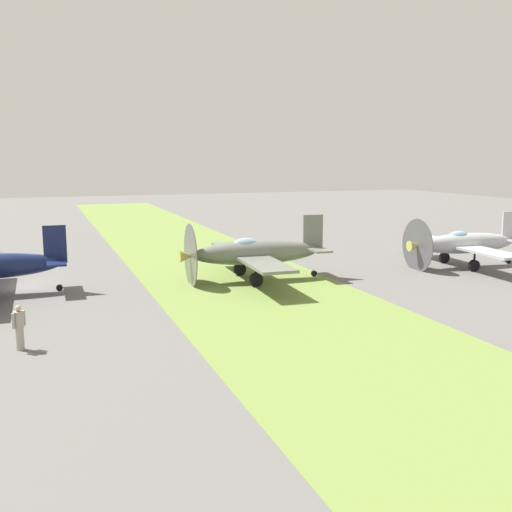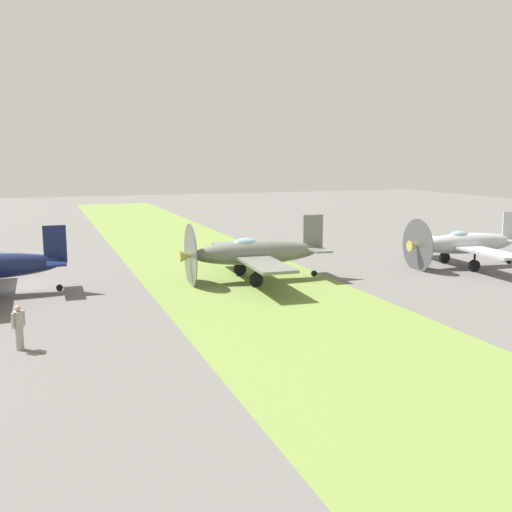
{
  "view_description": "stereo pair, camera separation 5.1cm",
  "coord_description": "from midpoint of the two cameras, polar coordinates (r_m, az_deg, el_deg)",
  "views": [
    {
      "loc": [
        -34.95,
        -1.42,
        7.22
      ],
      "look_at": [
        -2.46,
        -13.35,
        1.43
      ],
      "focal_mm": 41.55,
      "sensor_mm": 36.0,
      "label": 1
    },
    {
      "loc": [
        -34.97,
        -1.47,
        7.22
      ],
      "look_at": [
        -2.46,
        -13.35,
        1.43
      ],
      "focal_mm": 41.55,
      "sensor_mm": 36.0,
      "label": 2
    }
  ],
  "objects": [
    {
      "name": "ground_crew_mechanic",
      "position": [
        24.21,
        -21.82,
        -6.31
      ],
      "size": [
        0.48,
        0.48,
        1.73
      ],
      "rotation": [
        0.0,
        0.0,
        5.5
      ],
      "color": "#9E998E",
      "rests_on": "ground"
    },
    {
      "name": "grass_verge",
      "position": [
        37.3,
        -2.85,
        -1.68
      ],
      "size": [
        120.0,
        11.0,
        0.01
      ],
      "primitive_type": "cube",
      "color": "olive",
      "rests_on": "ground"
    },
    {
      "name": "ground_plane",
      "position": [
        35.73,
        -21.99,
        -2.87
      ],
      "size": [
        160.0,
        160.0,
        0.0
      ],
      "primitive_type": "plane",
      "color": "#605E5B"
    },
    {
      "name": "airplane_trail",
      "position": [
        41.63,
        19.48,
        1.15
      ],
      "size": [
        10.55,
        8.36,
        3.77
      ],
      "rotation": [
        0.0,
        0.0,
        -0.05
      ],
      "color": "#B2B7BC",
      "rests_on": "ground"
    },
    {
      "name": "airplane_wingman",
      "position": [
        34.87,
        -0.17,
        0.32
      ],
      "size": [
        11.13,
        8.82,
        3.97
      ],
      "rotation": [
        0.0,
        0.0,
        -0.04
      ],
      "color": "slate",
      "rests_on": "ground"
    }
  ]
}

